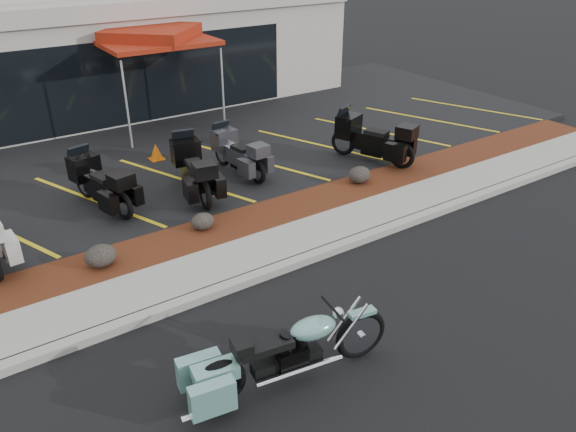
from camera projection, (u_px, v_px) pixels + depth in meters
ground at (313, 292)px, 10.09m from camera, size 90.00×90.00×0.00m
curb at (285, 266)px, 10.72m from camera, size 24.00×0.25×0.15m
sidewalk at (266, 250)px, 11.23m from camera, size 24.00×1.20×0.15m
mulch_bed at (237, 226)px, 12.12m from camera, size 24.00×1.20×0.16m
upper_lot at (145, 151)px, 16.09m from camera, size 26.00×9.60×0.15m
dealership_building at (73, 47)px, 19.82m from camera, size 18.00×8.16×4.00m
boulder_left at (101, 256)px, 10.48m from camera, size 0.59×0.49×0.42m
boulder_mid at (203, 221)px, 11.77m from camera, size 0.50×0.41×0.35m
boulder_right at (359, 175)px, 13.88m from camera, size 0.58×0.49×0.41m
hero_cruiser at (361, 328)px, 8.33m from camera, size 3.23×1.25×1.11m
touring_black_front at (82, 172)px, 12.93m from camera, size 1.35×2.36×1.29m
touring_black_mid at (185, 156)px, 13.74m from camera, size 1.28×2.46×1.36m
touring_grey at (222, 144)px, 14.70m from camera, size 1.01×2.18×1.23m
touring_black_rear at (344, 131)px, 15.35m from camera, size 1.75×2.57×1.40m
traffic_cone at (156, 152)px, 15.27m from camera, size 0.47×0.47×0.44m
popup_canopy at (152, 37)px, 16.76m from camera, size 3.81×3.81×3.01m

